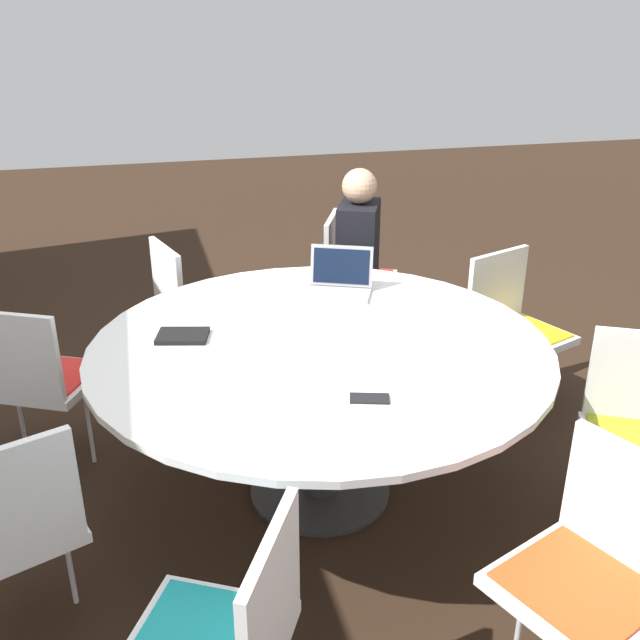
{
  "coord_description": "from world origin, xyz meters",
  "views": [
    {
      "loc": [
        -2.57,
        0.68,
        2.0
      ],
      "look_at": [
        0.0,
        0.0,
        0.85
      ],
      "focal_mm": 40.0,
      "sensor_mm": 36.0,
      "label": 1
    }
  ],
  "objects_px": {
    "spiral_notebook": "(183,336)",
    "person_0": "(361,253)",
    "chair_3": "(7,522)",
    "laptop": "(340,281)",
    "chair_7": "(512,320)",
    "chair_0": "(351,271)",
    "chair_1": "(191,301)",
    "chair_2": "(37,373)",
    "chair_5": "(596,563)",
    "cell_phone": "(370,398)",
    "chair_4": "(227,636)"
  },
  "relations": [
    {
      "from": "spiral_notebook",
      "to": "person_0",
      "type": "bearing_deg",
      "value": -46.91
    },
    {
      "from": "chair_3",
      "to": "laptop",
      "type": "distance_m",
      "value": 1.8
    },
    {
      "from": "chair_3",
      "to": "chair_7",
      "type": "relative_size",
      "value": 1.0
    },
    {
      "from": "chair_0",
      "to": "chair_1",
      "type": "xyz_separation_m",
      "value": [
        -0.26,
        1.03,
        0.0
      ]
    },
    {
      "from": "chair_0",
      "to": "laptop",
      "type": "relative_size",
      "value": 2.28
    },
    {
      "from": "chair_2",
      "to": "spiral_notebook",
      "type": "height_order",
      "value": "chair_2"
    },
    {
      "from": "chair_3",
      "to": "laptop",
      "type": "relative_size",
      "value": 2.28
    },
    {
      "from": "chair_5",
      "to": "cell_phone",
      "type": "xyz_separation_m",
      "value": [
        0.68,
        0.49,
        0.25
      ]
    },
    {
      "from": "chair_7",
      "to": "laptop",
      "type": "xyz_separation_m",
      "value": [
        0.01,
        0.95,
        0.31
      ]
    },
    {
      "from": "cell_phone",
      "to": "chair_7",
      "type": "bearing_deg",
      "value": -48.4
    },
    {
      "from": "chair_4",
      "to": "laptop",
      "type": "relative_size",
      "value": 2.28
    },
    {
      "from": "chair_0",
      "to": "cell_phone",
      "type": "height_order",
      "value": "chair_0"
    },
    {
      "from": "chair_7",
      "to": "chair_2",
      "type": "bearing_deg",
      "value": -20.62
    },
    {
      "from": "spiral_notebook",
      "to": "laptop",
      "type": "bearing_deg",
      "value": -66.41
    },
    {
      "from": "cell_phone",
      "to": "person_0",
      "type": "bearing_deg",
      "value": -16.86
    },
    {
      "from": "spiral_notebook",
      "to": "chair_5",
      "type": "bearing_deg",
      "value": -141.8
    },
    {
      "from": "laptop",
      "to": "spiral_notebook",
      "type": "relative_size",
      "value": 1.54
    },
    {
      "from": "person_0",
      "to": "chair_5",
      "type": "bearing_deg",
      "value": 23.41
    },
    {
      "from": "chair_5",
      "to": "chair_0",
      "type": "bearing_deg",
      "value": -22.62
    },
    {
      "from": "person_0",
      "to": "laptop",
      "type": "bearing_deg",
      "value": -1.08
    },
    {
      "from": "chair_7",
      "to": "laptop",
      "type": "distance_m",
      "value": 1.0
    },
    {
      "from": "chair_1",
      "to": "person_0",
      "type": "xyz_separation_m",
      "value": [
        0.01,
        -1.0,
        0.2
      ]
    },
    {
      "from": "chair_1",
      "to": "chair_4",
      "type": "distance_m",
      "value": 2.4
    },
    {
      "from": "chair_4",
      "to": "cell_phone",
      "type": "relative_size",
      "value": 5.47
    },
    {
      "from": "chair_0",
      "to": "chair_3",
      "type": "relative_size",
      "value": 1.0
    },
    {
      "from": "chair_4",
      "to": "chair_5",
      "type": "distance_m",
      "value": 1.1
    },
    {
      "from": "spiral_notebook",
      "to": "cell_phone",
      "type": "distance_m",
      "value": 0.91
    },
    {
      "from": "chair_5",
      "to": "person_0",
      "type": "bearing_deg",
      "value": -22.2
    },
    {
      "from": "chair_1",
      "to": "person_0",
      "type": "bearing_deg",
      "value": 73.92
    },
    {
      "from": "chair_2",
      "to": "chair_5",
      "type": "relative_size",
      "value": 1.0
    },
    {
      "from": "chair_3",
      "to": "chair_5",
      "type": "height_order",
      "value": "same"
    },
    {
      "from": "person_0",
      "to": "chair_2",
      "type": "bearing_deg",
      "value": -43.84
    },
    {
      "from": "chair_2",
      "to": "cell_phone",
      "type": "xyz_separation_m",
      "value": [
        -1.03,
        -1.24,
        0.25
      ]
    },
    {
      "from": "chair_7",
      "to": "chair_5",
      "type": "bearing_deg",
      "value": 48.43
    },
    {
      "from": "chair_0",
      "to": "cell_phone",
      "type": "relative_size",
      "value": 5.47
    },
    {
      "from": "chair_1",
      "to": "cell_phone",
      "type": "xyz_separation_m",
      "value": [
        -1.73,
        -0.48,
        0.25
      ]
    },
    {
      "from": "laptop",
      "to": "chair_4",
      "type": "bearing_deg",
      "value": -90.96
    },
    {
      "from": "chair_3",
      "to": "chair_7",
      "type": "bearing_deg",
      "value": 2.45
    },
    {
      "from": "chair_2",
      "to": "chair_3",
      "type": "distance_m",
      "value": 1.06
    },
    {
      "from": "laptop",
      "to": "chair_1",
      "type": "bearing_deg",
      "value": 158.14
    },
    {
      "from": "chair_7",
      "to": "cell_phone",
      "type": "height_order",
      "value": "chair_7"
    },
    {
      "from": "chair_4",
      "to": "cell_phone",
      "type": "height_order",
      "value": "chair_4"
    },
    {
      "from": "chair_2",
      "to": "chair_4",
      "type": "bearing_deg",
      "value": -42.95
    },
    {
      "from": "laptop",
      "to": "chair_0",
      "type": "bearing_deg",
      "value": 93.8
    },
    {
      "from": "chair_2",
      "to": "chair_7",
      "type": "xyz_separation_m",
      "value": [
        -0.01,
        -2.38,
        0.0
      ]
    },
    {
      "from": "person_0",
      "to": "spiral_notebook",
      "type": "xyz_separation_m",
      "value": [
        -1.05,
        1.12,
        0.06
      ]
    },
    {
      "from": "chair_2",
      "to": "spiral_notebook",
      "type": "bearing_deg",
      "value": -0.93
    },
    {
      "from": "chair_3",
      "to": "person_0",
      "type": "distance_m",
      "value": 2.5
    },
    {
      "from": "chair_7",
      "to": "cell_phone",
      "type": "xyz_separation_m",
      "value": [
        -1.02,
        1.15,
        0.25
      ]
    },
    {
      "from": "laptop",
      "to": "spiral_notebook",
      "type": "height_order",
      "value": "laptop"
    }
  ]
}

